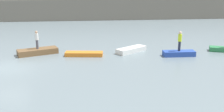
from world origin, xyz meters
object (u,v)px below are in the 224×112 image
(person_hiviz_shirt, at_px, (180,40))
(rowboat_blue, at_px, (179,53))
(rowboat_brown, at_px, (38,51))
(person_white_shirt, at_px, (37,39))
(rowboat_white, at_px, (131,50))
(rowboat_orange, at_px, (84,54))

(person_hiviz_shirt, bearing_deg, rowboat_blue, 180.00)
(rowboat_blue, height_order, person_hiviz_shirt, person_hiviz_shirt)
(rowboat_brown, relative_size, person_hiviz_shirt, 2.00)
(rowboat_brown, distance_m, person_hiviz_shirt, 12.76)
(rowboat_blue, bearing_deg, person_hiviz_shirt, 1.08)
(rowboat_brown, distance_m, person_white_shirt, 1.18)
(rowboat_white, height_order, person_hiviz_shirt, person_hiviz_shirt)
(rowboat_orange, height_order, person_white_shirt, person_white_shirt)
(rowboat_brown, relative_size, rowboat_blue, 1.26)
(rowboat_orange, xyz_separation_m, rowboat_white, (4.40, 0.84, 0.05))
(rowboat_white, relative_size, person_white_shirt, 1.88)
(rowboat_orange, relative_size, rowboat_white, 1.07)
(rowboat_blue, relative_size, person_hiviz_shirt, 1.59)
(rowboat_blue, distance_m, person_hiviz_shirt, 1.22)
(rowboat_brown, distance_m, rowboat_orange, 4.29)
(rowboat_orange, distance_m, rowboat_white, 4.48)
(rowboat_brown, distance_m, rowboat_blue, 12.70)
(rowboat_white, xyz_separation_m, person_white_shirt, (-8.58, 0.15, 1.21))
(rowboat_blue, bearing_deg, person_white_shirt, 172.58)
(person_white_shirt, bearing_deg, rowboat_brown, 90.00)
(rowboat_blue, relative_size, person_white_shirt, 1.70)
(person_white_shirt, bearing_deg, person_hiviz_shirt, -8.50)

